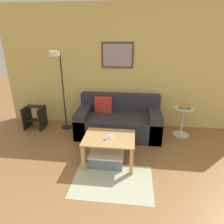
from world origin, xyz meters
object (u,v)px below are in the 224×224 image
Objects in this scene: floor_lamp at (59,78)px; remote_control at (108,138)px; storage_bin at (107,157)px; book_stack at (185,107)px; coffee_table at (109,142)px; step_stool at (35,117)px; side_table at (183,119)px; cell_phone at (110,136)px; couch at (119,121)px.

floor_lamp is 1.67m from remote_control.
book_stack is at bearing 38.25° from storage_bin.
coffee_table is 5.35× the size of remote_control.
storage_bin is 2.09m from step_stool.
side_table is 4.32× the size of cell_phone.
step_stool is at bearing 150.67° from cell_phone.
book_stack reaches higher than step_stool.
remote_control is (-1.38, -1.13, -0.16)m from book_stack.
couch is 12.10× the size of cell_phone.
book_stack is 3.19m from step_stool.
couch reaches higher than coffee_table.
side_table reaches higher than step_stool.
floor_lamp is at bearing -178.11° from book_stack.
cell_phone is (0.03, 0.06, -0.01)m from remote_control.
coffee_table is at bearing -141.57° from book_stack.
couch is 1.06m from coffee_table.
side_table is 1.73m from cell_phone.
side_table is 1.24× the size of step_stool.
book_stack reaches higher than remote_control.
floor_lamp is (-1.18, -0.05, 0.88)m from couch.
remote_control is (0.02, -0.02, 0.37)m from storage_bin.
cell_phone is at bearing 39.56° from storage_bin.
storage_bin is 3.68× the size of remote_control.
step_stool is (-1.79, 1.12, -0.21)m from remote_control.
coffee_table is at bearing -93.20° from couch.
cell_phone is 0.29× the size of step_stool.
storage_bin is at bearing -94.99° from couch.
couch is 1.36m from book_stack.
storage_bin is 3.94× the size of cell_phone.
book_stack is (0.01, -0.01, 0.27)m from side_table.
storage_bin is 1.83m from floor_lamp.
couch is at bearing 2.55° from floor_lamp.
coffee_table is at bearing -124.14° from cell_phone.
side_table is at bearing 123.02° from book_stack.
cell_phone is (-0.05, -1.04, 0.19)m from couch.
storage_bin is 1.81m from side_table.
remote_control is 0.07m from cell_phone.
coffee_table is 5.74× the size of cell_phone.
remote_control is 2.12m from step_stool.
floor_lamp is (-1.12, 1.00, 0.79)m from coffee_table.
couch is 2.11× the size of coffee_table.
remote_control is at bearing -140.80° from book_stack.
side_table is (1.30, 0.04, 0.09)m from couch.
cell_phone reaches higher than coffee_table.
book_stack is 1.55× the size of cell_phone.
step_stool is at bearing -179.93° from book_stack.
couch reaches higher than side_table.
storage_bin is at bearing -139.47° from cell_phone.
remote_control is at bearing -108.53° from coffee_table.
couch is at bearing -178.15° from side_table.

